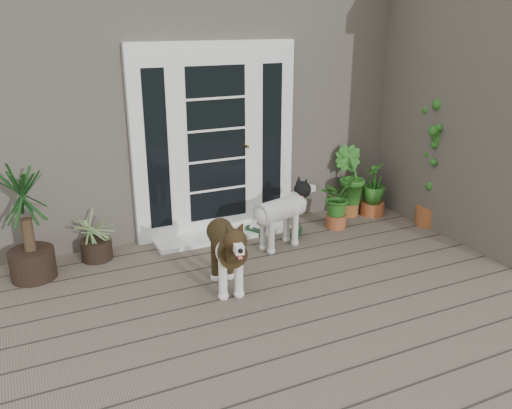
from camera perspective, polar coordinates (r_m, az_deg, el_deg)
name	(u,v)px	position (r m, az deg, el deg)	size (l,w,h in m)	color
deck	(334,322)	(4.66, 8.38, -12.33)	(6.20, 4.60, 0.12)	#6B5B4C
house_main	(177,87)	(7.91, -8.50, 12.33)	(7.40, 4.00, 3.10)	#665E54
house_wing	(501,105)	(6.83, 24.79, 9.69)	(1.60, 2.40, 3.10)	#665E54
door_unit	(216,141)	(5.99, -4.36, 6.80)	(1.90, 0.14, 2.15)	white
door_step	(224,234)	(6.12, -3.44, -3.20)	(1.60, 0.40, 0.05)	white
brindle_dog	(226,255)	(4.86, -3.21, -5.43)	(0.35, 0.81, 0.68)	#392A14
white_dog	(280,220)	(5.73, 2.56, -1.66)	(0.33, 0.76, 0.63)	white
spider_plant	(95,234)	(5.70, -16.88, -3.01)	(0.53, 0.53, 0.57)	#A1B46F
yucca	(26,222)	(5.39, -23.41, -1.73)	(0.80, 0.80, 1.16)	black
herb_a	(337,207)	(6.36, 8.63, -0.22)	(0.42, 0.42, 0.53)	#1E5317
herb_b	(349,190)	(6.79, 9.92, 1.55)	(0.44, 0.44, 0.66)	#2D601B
herb_c	(373,194)	(6.87, 12.47, 1.12)	(0.35, 0.35, 0.55)	#174C15
sapling	(435,159)	(6.55, 18.62, 4.69)	(0.49, 0.49, 1.65)	#225A19
clog_left	(256,231)	(6.15, -0.04, -2.90)	(0.13, 0.28, 0.08)	black
clog_right	(296,232)	(6.15, 4.32, -2.93)	(0.13, 0.29, 0.09)	#14321C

